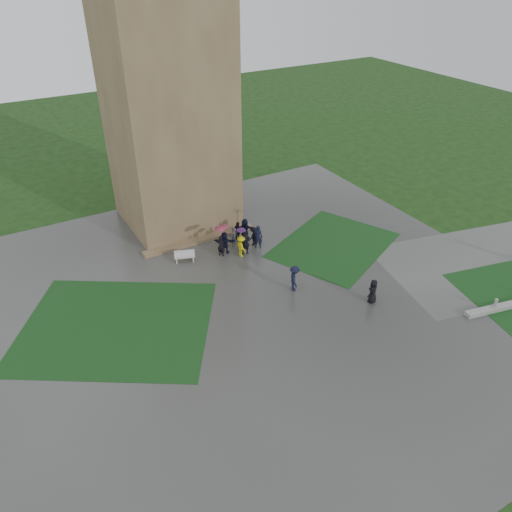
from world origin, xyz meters
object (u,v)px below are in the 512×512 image
bench (185,256)px  pedestrian_mid (294,278)px  pedestrian_near (373,291)px  tower (168,110)px

bench → pedestrian_mid: 8.36m
pedestrian_mid → pedestrian_near: pedestrian_mid is taller
pedestrian_mid → pedestrian_near: size_ratio=1.11×
bench → tower: bearing=92.2°
tower → bench: (-2.13, -6.47, -8.55)m
tower → pedestrian_near: size_ratio=11.04×
bench → pedestrian_near: (8.43, -10.33, 0.38)m
pedestrian_mid → bench: bearing=61.1°
bench → pedestrian_mid: size_ratio=0.84×
pedestrian_mid → tower: bearing=37.2°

